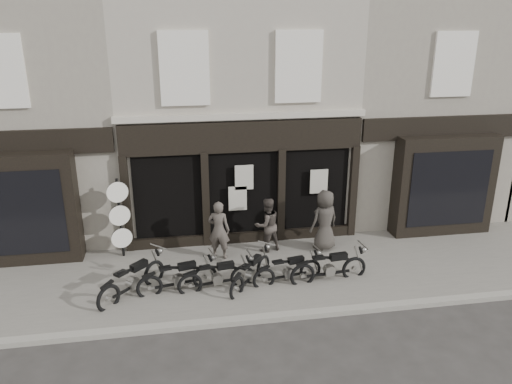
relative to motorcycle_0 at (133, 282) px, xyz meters
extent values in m
plane|color=#2D2B28|center=(3.20, -0.33, -0.42)|extent=(90.00, 90.00, 0.00)
cube|color=#646058|center=(3.20, 0.57, -0.36)|extent=(30.00, 4.20, 0.12)
cube|color=gray|center=(3.20, -1.58, -0.36)|extent=(30.00, 0.25, 0.13)
cube|color=#A39B8C|center=(3.20, 5.67, 3.68)|extent=(7.20, 6.00, 8.20)
cube|color=black|center=(3.20, 2.59, 3.03)|extent=(7.10, 0.18, 0.90)
cube|color=black|center=(3.20, 2.65, 1.08)|extent=(6.50, 0.10, 2.95)
cube|color=black|center=(3.20, 2.58, -0.20)|extent=(7.10, 0.20, 0.44)
cube|color=#BAB2A1|center=(3.20, 2.62, 3.63)|extent=(7.30, 0.22, 0.18)
cube|color=silver|center=(1.60, 2.62, 4.98)|extent=(1.35, 0.12, 2.00)
cube|color=black|center=(1.60, 2.65, 4.98)|extent=(1.05, 0.06, 1.70)
cube|color=silver|center=(4.80, 2.62, 4.98)|extent=(1.35, 0.12, 2.00)
cube|color=black|center=(4.80, 2.65, 4.98)|extent=(1.05, 0.06, 1.70)
cube|color=black|center=(-0.25, 2.57, 1.13)|extent=(0.22, 0.22, 3.00)
cube|color=black|center=(2.05, 2.57, 1.13)|extent=(0.22, 0.22, 3.00)
cube|color=black|center=(4.35, 2.57, 1.13)|extent=(0.22, 0.22, 3.00)
cube|color=black|center=(6.65, 2.57, 1.13)|extent=(0.22, 0.22, 3.00)
cube|color=beige|center=(3.20, 2.47, 1.83)|extent=(0.55, 0.04, 0.75)
cube|color=beige|center=(5.50, 2.47, 1.58)|extent=(0.55, 0.04, 0.75)
cube|color=beige|center=(3.00, 2.47, 1.18)|extent=(0.55, 0.04, 0.75)
cube|color=gray|center=(-3.15, 5.67, 3.68)|extent=(5.50, 6.00, 8.20)
cube|color=black|center=(-3.15, 2.32, 1.28)|extent=(3.20, 0.70, 3.20)
cube|color=black|center=(-3.15, 1.97, 1.28)|extent=(2.60, 0.06, 2.40)
cube|color=black|center=(-3.15, 2.62, 3.08)|extent=(5.40, 0.16, 0.70)
cube|color=gray|center=(9.55, 5.67, 3.68)|extent=(5.50, 6.00, 8.20)
cube|color=black|center=(9.55, 2.32, 1.28)|extent=(3.20, 0.70, 3.20)
cube|color=black|center=(9.55, 1.97, 1.28)|extent=(2.60, 0.06, 2.40)
cube|color=black|center=(9.55, 2.62, 3.08)|extent=(5.40, 0.16, 0.70)
cube|color=silver|center=(9.55, 2.63, 4.98)|extent=(1.30, 0.10, 1.90)
cube|color=black|center=(9.55, 2.66, 4.98)|extent=(1.00, 0.06, 1.60)
torus|color=black|center=(0.50, 0.52, -0.07)|extent=(0.56, 0.57, 0.71)
torus|color=black|center=(-0.54, -0.56, -0.07)|extent=(0.56, 0.57, 0.71)
cube|color=black|center=(-0.02, -0.02, -0.11)|extent=(0.90, 0.93, 0.06)
cube|color=gray|center=(-0.01, -0.01, -0.03)|extent=(0.31, 0.31, 0.27)
cube|color=black|center=(0.17, 0.17, 0.36)|extent=(0.46, 0.47, 0.18)
cube|color=black|center=(-0.24, -0.25, 0.41)|extent=(0.37, 0.37, 0.06)
cylinder|color=gray|center=(0.66, 0.69, 0.61)|extent=(0.46, 0.45, 0.04)
torus|color=black|center=(1.81, 0.13, -0.09)|extent=(0.68, 0.23, 0.67)
torus|color=black|center=(0.41, -0.18, -0.09)|extent=(0.68, 0.23, 0.67)
cube|color=black|center=(1.11, -0.02, -0.13)|extent=(1.16, 0.31, 0.06)
cube|color=gray|center=(1.13, -0.02, -0.05)|extent=(0.27, 0.23, 0.26)
cube|color=black|center=(1.36, 0.03, 0.33)|extent=(0.48, 0.26, 0.17)
cube|color=black|center=(0.82, -0.09, 0.37)|extent=(0.33, 0.26, 0.06)
cylinder|color=gray|center=(2.03, 0.18, 0.57)|extent=(0.16, 0.57, 0.04)
torus|color=black|center=(2.78, 0.01, -0.10)|extent=(0.65, 0.19, 0.65)
torus|color=black|center=(1.42, -0.21, -0.10)|extent=(0.65, 0.19, 0.65)
cube|color=black|center=(2.10, -0.10, -0.14)|extent=(1.13, 0.23, 0.06)
cube|color=gray|center=(2.12, -0.10, -0.06)|extent=(0.25, 0.21, 0.25)
cube|color=black|center=(2.34, -0.06, 0.30)|extent=(0.46, 0.23, 0.16)
cube|color=black|center=(1.82, -0.14, 0.34)|extent=(0.31, 0.23, 0.06)
cylinder|color=gray|center=(2.99, 0.04, 0.53)|extent=(0.12, 0.55, 0.03)
torus|color=black|center=(3.42, 0.50, -0.11)|extent=(0.47, 0.54, 0.63)
torus|color=black|center=(2.57, -0.54, -0.11)|extent=(0.47, 0.54, 0.63)
cube|color=black|center=(2.99, -0.02, -0.15)|extent=(0.74, 0.88, 0.06)
cube|color=gray|center=(3.01, -0.01, -0.07)|extent=(0.27, 0.28, 0.24)
cube|color=black|center=(3.15, 0.16, 0.28)|extent=(0.39, 0.43, 0.16)
cube|color=black|center=(2.82, -0.24, 0.32)|extent=(0.32, 0.33, 0.06)
cylinder|color=gray|center=(3.55, 0.65, 0.50)|extent=(0.44, 0.37, 0.03)
torus|color=black|center=(4.63, 0.07, -0.11)|extent=(0.63, 0.20, 0.63)
torus|color=black|center=(3.32, -0.19, -0.11)|extent=(0.63, 0.20, 0.63)
cube|color=black|center=(3.97, -0.06, -0.15)|extent=(1.08, 0.26, 0.06)
cube|color=gray|center=(3.99, -0.06, -0.08)|extent=(0.25, 0.21, 0.24)
cube|color=black|center=(4.21, -0.02, 0.27)|extent=(0.45, 0.24, 0.16)
cube|color=black|center=(3.70, -0.12, 0.31)|extent=(0.31, 0.23, 0.06)
cylinder|color=gray|center=(4.83, 0.11, 0.50)|extent=(0.14, 0.53, 0.03)
torus|color=black|center=(5.80, -0.08, -0.08)|extent=(0.69, 0.16, 0.69)
torus|color=black|center=(4.34, -0.24, -0.08)|extent=(0.69, 0.16, 0.69)
cube|color=black|center=(5.07, -0.16, -0.12)|extent=(1.20, 0.17, 0.06)
cube|color=gray|center=(5.09, -0.16, -0.04)|extent=(0.26, 0.21, 0.26)
cube|color=black|center=(5.33, -0.13, 0.34)|extent=(0.48, 0.22, 0.17)
cube|color=black|center=(4.77, -0.19, 0.39)|extent=(0.32, 0.23, 0.06)
cylinder|color=gray|center=(6.02, -0.06, 0.59)|extent=(0.10, 0.59, 0.04)
imported|color=#49423C|center=(2.34, 1.62, 0.56)|extent=(0.73, 0.60, 1.73)
imported|color=#3E3732|center=(3.78, 1.86, 0.52)|extent=(0.95, 0.84, 1.64)
imported|color=#36322D|center=(5.49, 1.68, 0.62)|extent=(1.05, 0.87, 1.85)
cylinder|color=black|center=(-0.43, 2.19, -0.39)|extent=(0.39, 0.39, 0.06)
cylinder|color=black|center=(-0.43, 2.19, 0.82)|extent=(0.08, 0.08, 2.49)
cylinder|color=black|center=(-0.43, 2.16, 1.69)|extent=(0.59, 0.22, 0.61)
cylinder|color=silver|center=(-0.43, 2.13, 1.69)|extent=(0.58, 0.19, 0.61)
cylinder|color=black|center=(-0.43, 2.16, 0.98)|extent=(0.59, 0.22, 0.61)
cylinder|color=silver|center=(-0.43, 2.13, 0.98)|extent=(0.58, 0.19, 0.61)
cylinder|color=black|center=(-0.43, 2.16, 0.28)|extent=(0.59, 0.22, 0.61)
cylinder|color=silver|center=(-0.43, 2.13, 0.28)|extent=(0.58, 0.19, 0.61)
camera|label=1|loc=(1.24, -11.45, 6.31)|focal=35.00mm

